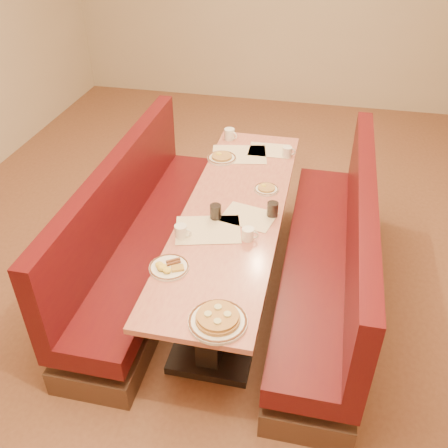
% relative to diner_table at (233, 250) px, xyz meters
% --- Properties ---
extents(ground, '(8.00, 8.00, 0.00)m').
position_rel_diner_table_xyz_m(ground, '(0.00, 0.00, -0.37)').
color(ground, '#9E6647').
rests_on(ground, ground).
extents(room_envelope, '(6.04, 8.04, 2.82)m').
position_rel_diner_table_xyz_m(room_envelope, '(0.00, 0.00, 1.56)').
color(room_envelope, beige).
rests_on(room_envelope, ground).
extents(diner_table, '(0.70, 2.50, 0.75)m').
position_rel_diner_table_xyz_m(diner_table, '(0.00, 0.00, 0.00)').
color(diner_table, black).
rests_on(diner_table, ground).
extents(booth_left, '(0.55, 2.50, 1.05)m').
position_rel_diner_table_xyz_m(booth_left, '(-0.73, 0.00, -0.01)').
color(booth_left, '#4C3326').
rests_on(booth_left, ground).
extents(booth_right, '(0.55, 2.50, 1.05)m').
position_rel_diner_table_xyz_m(booth_right, '(0.73, 0.00, -0.01)').
color(booth_right, '#4C3326').
rests_on(booth_right, ground).
extents(placemat_near_left, '(0.50, 0.42, 0.00)m').
position_rel_diner_table_xyz_m(placemat_near_left, '(-0.12, -0.29, 0.38)').
color(placemat_near_left, '#FFF6C7').
rests_on(placemat_near_left, diner_table).
extents(placemat_near_right, '(0.41, 0.34, 0.00)m').
position_rel_diner_table_xyz_m(placemat_near_right, '(0.12, -0.08, 0.38)').
color(placemat_near_right, '#FFF6C7').
rests_on(placemat_near_right, diner_table).
extents(placemat_far_left, '(0.51, 0.43, 0.00)m').
position_rel_diner_table_xyz_m(placemat_far_left, '(-0.12, 0.82, 0.38)').
color(placemat_far_left, '#FFF6C7').
rests_on(placemat_far_left, diner_table).
extents(placemat_far_right, '(0.36, 0.27, 0.00)m').
position_rel_diner_table_xyz_m(placemat_far_right, '(0.12, 0.96, 0.38)').
color(placemat_far_right, '#FFF6C7').
rests_on(placemat_far_right, diner_table).
extents(pancake_plate, '(0.32, 0.32, 0.07)m').
position_rel_diner_table_xyz_m(pancake_plate, '(0.13, -1.10, 0.40)').
color(pancake_plate, white).
rests_on(pancake_plate, diner_table).
extents(eggs_plate, '(0.25, 0.25, 0.05)m').
position_rel_diner_table_xyz_m(eggs_plate, '(-0.26, -0.73, 0.39)').
color(eggs_plate, white).
rests_on(eggs_plate, diner_table).
extents(extra_plate_mid, '(0.19, 0.19, 0.04)m').
position_rel_diner_table_xyz_m(extra_plate_mid, '(0.19, 0.30, 0.39)').
color(extra_plate_mid, white).
rests_on(extra_plate_mid, diner_table).
extents(extra_plate_far, '(0.24, 0.24, 0.05)m').
position_rel_diner_table_xyz_m(extra_plate_far, '(-0.25, 0.71, 0.39)').
color(extra_plate_far, white).
rests_on(extra_plate_far, diner_table).
extents(coffee_mug_a, '(0.11, 0.08, 0.09)m').
position_rel_diner_table_xyz_m(coffee_mug_a, '(0.16, -0.33, 0.42)').
color(coffee_mug_a, white).
rests_on(coffee_mug_a, diner_table).
extents(coffee_mug_b, '(0.12, 0.08, 0.09)m').
position_rel_diner_table_xyz_m(coffee_mug_b, '(-0.27, -0.40, 0.42)').
color(coffee_mug_b, white).
rests_on(coffee_mug_b, diner_table).
extents(coffee_mug_c, '(0.11, 0.08, 0.09)m').
position_rel_diner_table_xyz_m(coffee_mug_c, '(0.28, 0.88, 0.42)').
color(coffee_mug_c, white).
rests_on(coffee_mug_c, diner_table).
extents(coffee_mug_d, '(0.13, 0.09, 0.10)m').
position_rel_diner_table_xyz_m(coffee_mug_d, '(-0.26, 1.10, 0.43)').
color(coffee_mug_d, white).
rests_on(coffee_mug_d, diner_table).
extents(soda_tumbler_near, '(0.08, 0.08, 0.11)m').
position_rel_diner_table_xyz_m(soda_tumbler_near, '(-0.10, -0.14, 0.43)').
color(soda_tumbler_near, black).
rests_on(soda_tumbler_near, diner_table).
extents(soda_tumbler_mid, '(0.08, 0.08, 0.11)m').
position_rel_diner_table_xyz_m(soda_tumbler_mid, '(0.28, -0.03, 0.43)').
color(soda_tumbler_mid, black).
rests_on(soda_tumbler_mid, diner_table).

